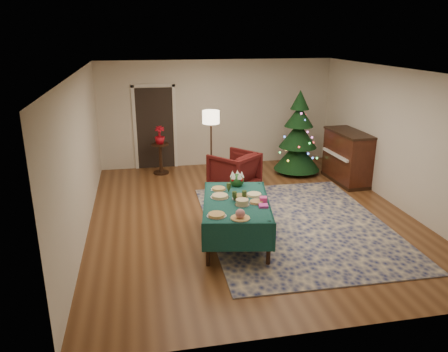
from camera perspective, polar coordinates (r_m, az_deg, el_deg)
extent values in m
plane|color=#593319|center=(8.45, 3.43, -5.07)|extent=(7.00, 7.00, 0.00)
plane|color=white|center=(7.78, 3.82, 13.49)|extent=(7.00, 7.00, 0.00)
plane|color=beige|center=(11.35, -0.91, 8.18)|extent=(6.00, 0.00, 6.00)
plane|color=beige|center=(4.89, 14.10, -6.40)|extent=(6.00, 0.00, 6.00)
plane|color=beige|center=(7.82, -18.19, 2.57)|extent=(0.00, 7.00, 7.00)
plane|color=beige|center=(9.23, 22.00, 4.46)|extent=(0.00, 7.00, 7.00)
cube|color=black|center=(11.23, -8.99, 6.13)|extent=(0.92, 0.02, 2.04)
cube|color=silver|center=(11.21, -11.56, 6.11)|extent=(0.08, 0.04, 2.14)
cube|color=silver|center=(11.24, -6.43, 6.41)|extent=(0.08, 0.04, 2.14)
cube|color=silver|center=(11.05, -9.27, 11.60)|extent=(1.08, 0.04, 0.08)
cube|color=#151E4F|center=(8.13, 9.38, -6.21)|extent=(3.27, 4.25, 0.02)
cylinder|color=black|center=(6.55, -2.11, -8.84)|extent=(0.07, 0.07, 0.72)
cylinder|color=black|center=(8.08, -1.85, -3.41)|extent=(0.07, 0.07, 0.72)
cylinder|color=black|center=(6.59, 5.86, -8.75)|extent=(0.07, 0.07, 0.72)
cylinder|color=black|center=(8.11, 4.56, -3.37)|extent=(0.07, 0.07, 0.72)
cube|color=#113E3E|center=(7.18, 1.62, -3.34)|extent=(1.37, 1.99, 0.04)
cube|color=#113E3E|center=(8.09, 1.35, -2.34)|extent=(1.07, 0.23, 0.45)
cube|color=#113E3E|center=(6.44, 1.93, -8.02)|extent=(1.07, 0.23, 0.45)
cube|color=#113E3E|center=(7.30, 5.70, -4.81)|extent=(0.37, 1.83, 0.45)
cube|color=#113E3E|center=(7.25, -2.51, -4.87)|extent=(0.37, 1.83, 0.45)
cylinder|color=silver|center=(6.56, -0.97, -5.25)|extent=(0.29, 0.29, 0.01)
cylinder|color=tan|center=(6.55, -0.98, -5.07)|extent=(0.25, 0.25, 0.03)
cylinder|color=silver|center=(6.48, 2.13, -5.57)|extent=(0.30, 0.30, 0.01)
sphere|color=#CC727A|center=(6.45, 2.14, -4.94)|extent=(0.14, 0.14, 0.14)
cylinder|color=silver|center=(6.98, 2.38, -3.78)|extent=(0.24, 0.24, 0.01)
cylinder|color=tan|center=(6.96, 2.39, -3.41)|extent=(0.20, 0.20, 0.09)
cylinder|color=silver|center=(7.07, 4.29, -3.51)|extent=(0.25, 0.25, 0.01)
cylinder|color=#B2844C|center=(7.07, 4.30, -3.35)|extent=(0.22, 0.22, 0.03)
cylinder|color=silver|center=(7.28, -0.54, -2.79)|extent=(0.31, 0.31, 0.01)
cylinder|color=#D8BF7F|center=(7.27, -0.54, -2.61)|extent=(0.27, 0.27, 0.04)
cylinder|color=silver|center=(7.22, 2.12, -3.00)|extent=(0.27, 0.27, 0.01)
cylinder|color=maroon|center=(7.21, 2.12, -2.75)|extent=(0.23, 0.23, 0.06)
cylinder|color=silver|center=(7.38, 3.95, -2.55)|extent=(0.28, 0.28, 0.01)
cylinder|color=#F2EACC|center=(7.37, 3.95, -2.40)|extent=(0.24, 0.24, 0.03)
cylinder|color=silver|center=(7.63, -0.71, -1.78)|extent=(0.27, 0.27, 0.01)
cylinder|color=tan|center=(7.63, -0.71, -1.64)|extent=(0.23, 0.23, 0.03)
cone|color=#2D471E|center=(7.50, 0.62, -1.85)|extent=(0.07, 0.07, 0.09)
cylinder|color=#2D471E|center=(7.47, 0.63, -1.26)|extent=(0.08, 0.08, 0.09)
cone|color=#2D471E|center=(7.16, 2.66, -2.88)|extent=(0.07, 0.07, 0.09)
cylinder|color=#2D471E|center=(7.13, 2.67, -2.27)|extent=(0.08, 0.08, 0.09)
cone|color=#2D471E|center=(7.11, 1.36, -3.00)|extent=(0.07, 0.07, 0.09)
cylinder|color=#2D471E|center=(7.08, 1.37, -2.38)|extent=(0.08, 0.08, 0.09)
cube|color=#D039A3|center=(6.93, 5.16, -3.89)|extent=(0.17, 0.17, 0.04)
cube|color=#E7408F|center=(7.09, 5.16, -3.12)|extent=(0.13, 0.13, 0.10)
sphere|color=#1E4C1E|center=(7.82, 1.70, -0.60)|extent=(0.25, 0.25, 0.25)
cone|color=white|center=(7.80, 2.32, 0.24)|extent=(0.10, 0.10, 0.12)
cone|color=white|center=(7.86, 1.76, 0.40)|extent=(0.10, 0.10, 0.12)
cone|color=white|center=(7.81, 1.12, 0.29)|extent=(0.10, 0.10, 0.12)
cone|color=white|center=(7.72, 1.28, 0.06)|extent=(0.10, 0.10, 0.12)
cone|color=white|center=(7.71, 2.03, 0.03)|extent=(0.10, 0.10, 0.12)
sphere|color=#B20C0F|center=(7.88, 2.22, -0.15)|extent=(0.07, 0.07, 0.07)
sphere|color=#B20C0F|center=(7.87, 1.13, -0.16)|extent=(0.07, 0.07, 0.07)
sphere|color=#B20C0F|center=(7.73, 1.17, -0.51)|extent=(0.07, 0.07, 0.07)
sphere|color=#B20C0F|center=(7.74, 2.27, -0.51)|extent=(0.07, 0.07, 0.07)
imported|color=#4B1110|center=(9.68, 1.34, 0.95)|extent=(1.22, 1.21, 0.92)
cylinder|color=#A57F3F|center=(10.51, -1.65, -0.19)|extent=(0.28, 0.28, 0.03)
cylinder|color=black|center=(10.30, -1.68, 3.65)|extent=(0.04, 0.04, 1.48)
cylinder|color=#FFEABF|center=(10.14, -1.72, 7.70)|extent=(0.40, 0.40, 0.30)
cylinder|color=black|center=(10.97, -8.19, 0.46)|extent=(0.38, 0.38, 0.04)
cylinder|color=black|center=(10.86, -8.27, 2.21)|extent=(0.08, 0.08, 0.70)
cylinder|color=black|center=(10.77, -8.36, 4.10)|extent=(0.42, 0.42, 0.03)
imported|color=#A90C17|center=(10.74, -8.40, 4.81)|extent=(0.24, 0.43, 0.24)
cylinder|color=black|center=(11.03, 9.43, 0.83)|extent=(0.12, 0.12, 0.16)
cone|color=black|center=(10.92, 9.53, 2.73)|extent=(1.23, 1.23, 0.72)
cone|color=black|center=(10.80, 9.67, 5.34)|extent=(1.01, 1.01, 0.61)
cone|color=black|center=(10.71, 9.81, 7.74)|extent=(0.76, 0.76, 0.51)
cone|color=black|center=(10.64, 9.92, 9.80)|extent=(0.49, 0.49, 0.46)
cube|color=black|center=(10.65, 15.56, -0.48)|extent=(0.66, 1.39, 0.08)
cube|color=#35170D|center=(10.49, 15.82, 2.40)|extent=(0.64, 1.37, 1.11)
cube|color=black|center=(10.36, 16.09, 5.46)|extent=(0.68, 1.41, 0.05)
cube|color=white|center=(10.33, 14.46, 2.72)|extent=(0.17, 1.16, 0.06)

